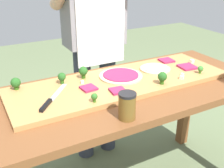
{
  "coord_description": "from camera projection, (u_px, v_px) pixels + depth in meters",
  "views": [
    {
      "loc": [
        -0.74,
        -1.19,
        1.45
      ],
      "look_at": [
        -0.08,
        0.04,
        0.82
      ],
      "focal_mm": 44.89,
      "sensor_mm": 36.0,
      "label": 1
    }
  ],
  "objects": [
    {
      "name": "prep_table",
      "position": [
        127.0,
        107.0,
        1.59
      ],
      "size": [
        1.59,
        0.69,
        0.79
      ],
      "color": "brown",
      "rests_on": "ground"
    },
    {
      "name": "cutting_board",
      "position": [
        121.0,
        82.0,
        1.58
      ],
      "size": [
        1.26,
        0.42,
        0.03
      ],
      "primitive_type": "cube",
      "color": "#B27F47",
      "rests_on": "prep_table"
    },
    {
      "name": "chefs_knife",
      "position": [
        50.0,
        100.0,
        1.34
      ],
      "size": [
        0.21,
        0.25,
        0.02
      ],
      "color": "#B7BABF",
      "rests_on": "cutting_board"
    },
    {
      "name": "pizza_whole_beet_magenta",
      "position": [
        121.0,
        76.0,
        1.61
      ],
      "size": [
        0.25,
        0.25,
        0.02
      ],
      "color": "beige",
      "rests_on": "cutting_board"
    },
    {
      "name": "pizza_whole_cheese_artichoke",
      "position": [
        155.0,
        69.0,
        1.72
      ],
      "size": [
        0.19,
        0.19,
        0.02
      ],
      "color": "beige",
      "rests_on": "cutting_board"
    },
    {
      "name": "pizza_slice_near_right",
      "position": [
        118.0,
        91.0,
        1.44
      ],
      "size": [
        0.08,
        0.08,
        0.01
      ],
      "primitive_type": "cube",
      "rotation": [
        0.0,
        0.0,
        -0.12
      ],
      "color": "#9E234C",
      "rests_on": "cutting_board"
    },
    {
      "name": "pizza_slice_far_left",
      "position": [
        187.0,
        67.0,
        1.75
      ],
      "size": [
        0.11,
        0.11,
        0.01
      ],
      "primitive_type": "cube",
      "rotation": [
        0.0,
        0.0,
        -0.1
      ],
      "color": "#9E234C",
      "rests_on": "cutting_board"
    },
    {
      "name": "pizza_slice_center",
      "position": [
        89.0,
        88.0,
        1.46
      ],
      "size": [
        0.08,
        0.08,
        0.01
      ],
      "primitive_type": "cube",
      "rotation": [
        0.0,
        0.0,
        0.09
      ],
      "color": "#9E234C",
      "rests_on": "cutting_board"
    },
    {
      "name": "pizza_slice_far_right",
      "position": [
        166.0,
        60.0,
        1.85
      ],
      "size": [
        0.09,
        0.09,
        0.01
      ],
      "primitive_type": "cube",
      "rotation": [
        0.0,
        0.0,
        -0.07
      ],
      "color": "#9E234C",
      "rests_on": "cutting_board"
    },
    {
      "name": "broccoli_floret_front_right",
      "position": [
        94.0,
        97.0,
        1.32
      ],
      "size": [
        0.03,
        0.03,
        0.05
      ],
      "color": "#366618",
      "rests_on": "cutting_board"
    },
    {
      "name": "broccoli_floret_back_left",
      "position": [
        16.0,
        83.0,
        1.45
      ],
      "size": [
        0.05,
        0.05,
        0.07
      ],
      "color": "#2C5915",
      "rests_on": "cutting_board"
    },
    {
      "name": "broccoli_floret_front_mid",
      "position": [
        62.0,
        77.0,
        1.51
      ],
      "size": [
        0.04,
        0.04,
        0.06
      ],
      "color": "#2C5915",
      "rests_on": "cutting_board"
    },
    {
      "name": "broccoli_floret_front_left",
      "position": [
        162.0,
        77.0,
        1.51
      ],
      "size": [
        0.05,
        0.05,
        0.07
      ],
      "color": "#2C5915",
      "rests_on": "cutting_board"
    },
    {
      "name": "broccoli_floret_back_right",
      "position": [
        83.0,
        71.0,
        1.58
      ],
      "size": [
        0.05,
        0.05,
        0.07
      ],
      "color": "#2C5915",
      "rests_on": "cutting_board"
    },
    {
      "name": "broccoli_floret_center_right",
      "position": [
        201.0,
        69.0,
        1.65
      ],
      "size": [
        0.03,
        0.03,
        0.05
      ],
      "color": "#3F7220",
      "rests_on": "cutting_board"
    },
    {
      "name": "cheese_crumble_a",
      "position": [
        192.0,
        61.0,
        1.83
      ],
      "size": [
        0.02,
        0.02,
        0.02
      ],
      "primitive_type": "cube",
      "rotation": [
        0.0,
        0.0,
        1.47
      ],
      "color": "silver",
      "rests_on": "cutting_board"
    },
    {
      "name": "cheese_crumble_b",
      "position": [
        182.0,
        74.0,
        1.63
      ],
      "size": [
        0.02,
        0.02,
        0.02
      ],
      "primitive_type": "cube",
      "rotation": [
        0.0,
        0.0,
        0.27
      ],
      "color": "white",
      "rests_on": "cutting_board"
    },
    {
      "name": "cheese_crumble_c",
      "position": [
        182.0,
        77.0,
        1.58
      ],
      "size": [
        0.03,
        0.03,
        0.02
      ],
      "primitive_type": "cube",
      "rotation": [
        0.0,
        0.0,
        0.57
      ],
      "color": "silver",
      "rests_on": "cutting_board"
    },
    {
      "name": "cheese_crumble_d",
      "position": [
        82.0,
        82.0,
        1.53
      ],
      "size": [
        0.02,
        0.02,
        0.02
      ],
      "primitive_type": "cube",
      "rotation": [
        0.0,
        0.0,
        1.39
      ],
      "color": "white",
      "rests_on": "cutting_board"
    },
    {
      "name": "sauce_jar",
      "position": [
        127.0,
        106.0,
        1.22
      ],
      "size": [
        0.08,
        0.08,
        0.12
      ],
      "color": "brown",
      "rests_on": "prep_table"
    },
    {
      "name": "cook_center",
      "position": [
        95.0,
        31.0,
        1.89
      ],
      "size": [
        0.54,
        0.39,
        1.67
      ],
      "color": "#333847",
      "rests_on": "ground"
    }
  ]
}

